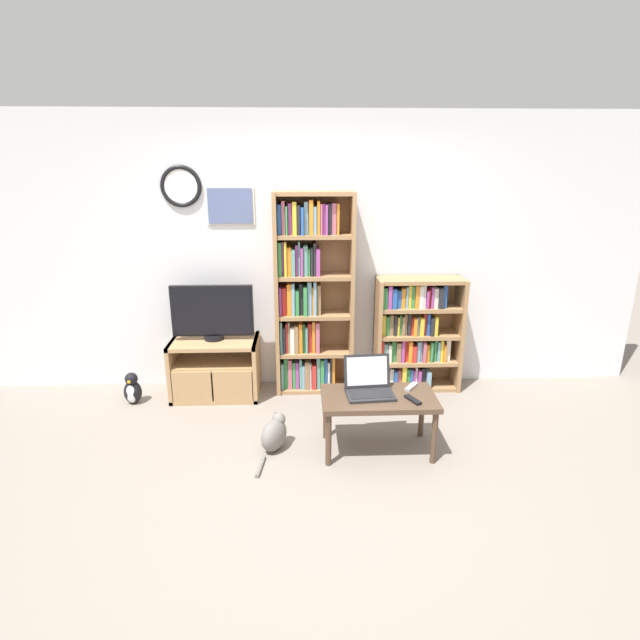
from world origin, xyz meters
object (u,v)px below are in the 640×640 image
at_px(bookshelf_short, 413,334).
at_px(laptop, 369,384).
at_px(television, 212,312).
at_px(remote_far_from_laptop, 411,387).
at_px(penguin_figurine, 132,390).
at_px(bookshelf_tall, 309,297).
at_px(coffee_table, 378,403).
at_px(remote_near_laptop, 413,400).
at_px(tv_stand, 216,368).
at_px(cat, 275,434).

bearing_deg(bookshelf_short, laptop, -117.92).
relative_size(television, laptop, 1.99).
xyz_separation_m(bookshelf_short, remote_far_from_laptop, (-0.23, -1.02, -0.08)).
xyz_separation_m(television, penguin_figurine, (-0.75, -0.18, -0.68)).
bearing_deg(bookshelf_short, penguin_figurine, -174.08).
relative_size(bookshelf_tall, coffee_table, 2.21).
height_order(television, remote_far_from_laptop, television).
height_order(bookshelf_tall, remote_far_from_laptop, bookshelf_tall).
height_order(bookshelf_short, remote_near_laptop, bookshelf_short).
bearing_deg(remote_near_laptop, penguin_figurine, -47.11).
bearing_deg(bookshelf_tall, bookshelf_short, -0.18).
height_order(coffee_table, laptop, laptop).
height_order(tv_stand, bookshelf_tall, bookshelf_tall).
bearing_deg(tv_stand, television, 90.52).
distance_m(tv_stand, penguin_figurine, 0.78).
bearing_deg(bookshelf_short, remote_near_laptop, -102.23).
relative_size(television, bookshelf_short, 0.68).
xyz_separation_m(bookshelf_tall, cat, (-0.29, -1.12, -0.80)).
relative_size(remote_far_from_laptop, cat, 0.29).
bearing_deg(remote_far_from_laptop, cat, 42.31).
bearing_deg(remote_near_laptop, laptop, -51.96).
relative_size(tv_stand, coffee_table, 0.94).
relative_size(laptop, remote_far_from_laptop, 2.45).
bearing_deg(coffee_table, tv_stand, 143.69).
xyz_separation_m(television, bookshelf_tall, (0.89, 0.10, 0.11)).
bearing_deg(laptop, remote_far_from_laptop, 6.92).
distance_m(remote_near_laptop, penguin_figurine, 2.59).
height_order(laptop, penguin_figurine, laptop).
height_order(remote_near_laptop, remote_far_from_laptop, same).
relative_size(remote_far_from_laptop, penguin_figurine, 0.51).
distance_m(coffee_table, laptop, 0.16).
height_order(cat, penguin_figurine, penguin_figurine).
distance_m(television, coffee_table, 1.80).
distance_m(bookshelf_short, remote_near_laptop, 1.28).
relative_size(bookshelf_short, remote_near_laptop, 6.77).
bearing_deg(bookshelf_tall, tv_stand, -171.82).
relative_size(laptop, penguin_figurine, 1.25).
relative_size(television, bookshelf_tall, 0.40).
bearing_deg(bookshelf_short, remote_far_from_laptop, -102.87).
height_order(bookshelf_tall, remote_near_laptop, bookshelf_tall).
height_order(bookshelf_short, cat, bookshelf_short).
relative_size(coffee_table, remote_far_from_laptop, 5.58).
xyz_separation_m(coffee_table, remote_far_from_laptop, (0.28, 0.13, 0.07)).
height_order(coffee_table, cat, coffee_table).
bearing_deg(penguin_figurine, cat, -31.85).
bearing_deg(cat, remote_near_laptop, 22.41).
bearing_deg(laptop, cat, 177.54).
distance_m(coffee_table, cat, 0.84).
bearing_deg(tv_stand, cat, -58.62).
bearing_deg(tv_stand, remote_near_laptop, -34.45).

